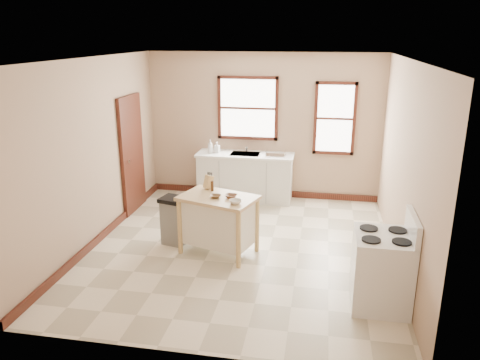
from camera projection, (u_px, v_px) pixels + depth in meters
name	position (u px, v px, depth m)	size (l,w,h in m)	color
floor	(240.00, 248.00, 7.11)	(5.00, 5.00, 0.00)	beige
ceiling	(240.00, 59.00, 6.27)	(5.00, 5.00, 0.00)	white
wall_back	(263.00, 127.00, 9.04)	(4.50, 0.04, 2.80)	tan
wall_left	(94.00, 153.00, 7.07)	(0.04, 5.00, 2.80)	tan
wall_right	(404.00, 167.00, 6.31)	(0.04, 5.00, 2.80)	tan
window_main	(248.00, 108.00, 8.96)	(1.17, 0.06, 1.22)	black
window_side	(335.00, 119.00, 8.73)	(0.77, 0.06, 1.37)	black
door_left	(132.00, 154.00, 8.39)	(0.06, 0.90, 2.10)	black
baseboard_back	(262.00, 193.00, 9.41)	(4.50, 0.04, 0.12)	black
baseboard_left	(104.00, 234.00, 7.47)	(0.04, 5.00, 0.12)	black
sink_counter	(245.00, 177.00, 9.09)	(1.86, 0.62, 0.92)	silver
faucet	(247.00, 146.00, 9.09)	(0.03, 0.03, 0.22)	silver
soap_bottle_a	(210.00, 146.00, 8.97)	(0.10, 0.10, 0.26)	#B2B2B2
soap_bottle_b	(217.00, 147.00, 9.01)	(0.09, 0.10, 0.21)	#B2B2B2
dish_rack	(276.00, 153.00, 8.79)	(0.37, 0.27, 0.09)	silver
kitchen_island	(219.00, 225.00, 6.87)	(1.07, 0.68, 0.88)	tan
knife_block	(208.00, 182.00, 7.04)	(0.10, 0.10, 0.20)	tan
pepper_grinder	(212.00, 186.00, 6.96)	(0.04, 0.04, 0.15)	#442712
bowl_a	(216.00, 196.00, 6.68)	(0.16, 0.16, 0.04)	brown
bowl_b	(231.00, 196.00, 6.69)	(0.17, 0.17, 0.04)	brown
bowl_c	(235.00, 202.00, 6.45)	(0.17, 0.17, 0.05)	silver
trash_bin	(174.00, 221.00, 7.18)	(0.38, 0.32, 0.75)	slate
gas_stove	(382.00, 260.00, 5.49)	(0.72, 0.73, 1.17)	white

